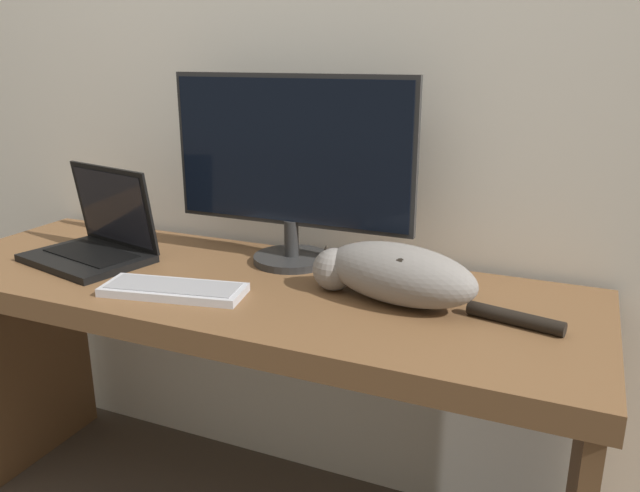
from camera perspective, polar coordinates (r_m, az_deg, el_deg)
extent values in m
cube|color=silver|center=(1.84, -1.87, 16.08)|extent=(6.40, 0.06, 2.60)
cube|color=brown|center=(1.62, -7.17, -4.12)|extent=(1.78, 0.61, 0.06)
cube|color=brown|center=(2.30, -25.67, -9.74)|extent=(0.04, 0.56, 0.72)
cylinder|color=#282828|center=(1.74, -2.60, -1.17)|extent=(0.21, 0.21, 0.02)
cylinder|color=#282828|center=(1.72, -2.63, 0.72)|extent=(0.04, 0.04, 0.10)
cube|color=#282828|center=(1.67, -2.66, 8.63)|extent=(0.69, 0.02, 0.40)
cube|color=black|center=(1.66, -2.82, 8.58)|extent=(0.67, 0.01, 0.38)
cube|color=black|center=(1.86, -20.55, -1.06)|extent=(0.38, 0.31, 0.02)
cube|color=black|center=(1.86, -20.22, -0.61)|extent=(0.29, 0.19, 0.00)
cube|color=black|center=(1.88, -18.34, 3.42)|extent=(0.33, 0.12, 0.24)
cube|color=black|center=(1.88, -18.47, 3.37)|extent=(0.30, 0.10, 0.21)
cube|color=#BCBCC1|center=(1.55, -13.23, -3.93)|extent=(0.36, 0.19, 0.02)
cube|color=#939397|center=(1.55, -13.26, -3.54)|extent=(0.33, 0.16, 0.00)
ellipsoid|color=gray|center=(1.45, 7.24, -2.55)|extent=(0.41, 0.25, 0.14)
ellipsoid|color=black|center=(1.43, 7.97, -1.25)|extent=(0.19, 0.16, 0.06)
sphere|color=gray|center=(1.52, 1.29, -2.14)|extent=(0.11, 0.11, 0.11)
cone|color=black|center=(1.52, 0.56, -0.44)|extent=(0.03, 0.03, 0.03)
cone|color=black|center=(1.50, 2.05, -0.76)|extent=(0.03, 0.03, 0.03)
cylinder|color=black|center=(1.40, 17.39, -6.31)|extent=(0.21, 0.08, 0.03)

